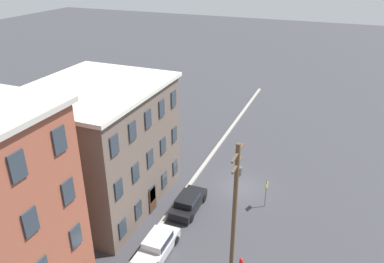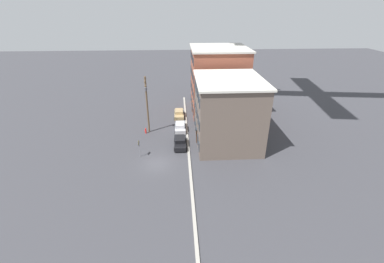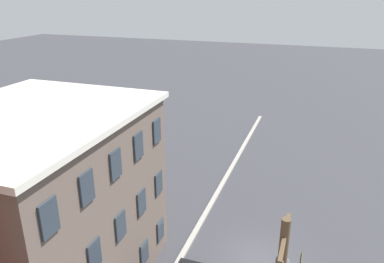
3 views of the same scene
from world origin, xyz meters
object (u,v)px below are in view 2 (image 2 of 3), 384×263
at_px(car_black, 180,142).
at_px(caution_sign, 139,146).
at_px(utility_pole, 147,102).
at_px(car_silver, 180,127).
at_px(car_tan, 179,113).
at_px(fire_hydrant, 146,131).

bearing_deg(car_black, caution_sign, -64.48).
bearing_deg(utility_pole, car_silver, 93.09).
distance_m(car_tan, caution_sign, 15.64).
bearing_deg(utility_pole, car_black, 45.33).
bearing_deg(fire_hydrant, car_silver, 97.56).
xyz_separation_m(car_silver, car_black, (5.58, -0.10, 0.00)).
relative_size(car_tan, car_black, 1.00).
relative_size(car_tan, utility_pole, 0.45).
bearing_deg(car_silver, car_tan, -178.68).
height_order(car_silver, utility_pole, utility_pole).
height_order(car_tan, car_black, same).
distance_m(car_tan, car_silver, 6.04).
bearing_deg(car_tan, car_silver, 1.32).
relative_size(car_silver, utility_pole, 0.45).
distance_m(car_silver, fire_hydrant, 6.05).
height_order(car_silver, caution_sign, caution_sign).
bearing_deg(car_tan, utility_pole, -39.94).
bearing_deg(utility_pole, caution_sign, -4.15).
bearing_deg(fire_hydrant, caution_sign, -0.34).
distance_m(car_silver, caution_sign, 10.40).
height_order(caution_sign, utility_pole, utility_pole).
bearing_deg(car_tan, caution_sign, -22.19).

